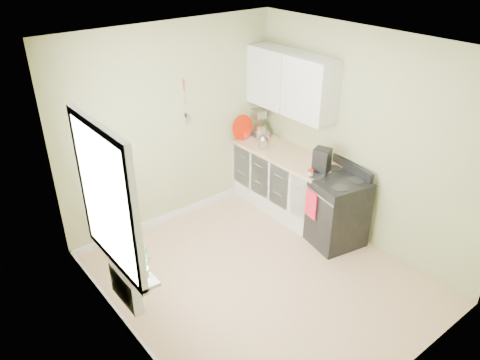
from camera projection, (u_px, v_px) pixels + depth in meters
floor at (261, 280)px, 5.51m from camera, size 3.20×3.60×0.02m
ceiling at (267, 46)px, 4.22m from camera, size 3.20×3.60×0.02m
wall_back at (172, 127)px, 6.11m from camera, size 3.20×0.02×2.70m
wall_left at (121, 234)px, 3.98m from camera, size 0.02×3.60×2.70m
wall_right at (362, 140)px, 5.75m from camera, size 0.02×3.60×2.70m
base_cabinets at (284, 182)px, 6.70m from camera, size 0.60×1.60×0.87m
countertop at (285, 154)px, 6.48m from camera, size 0.64×1.60×0.04m
upper_cabinets at (291, 83)px, 6.17m from camera, size 0.35×1.40×0.80m
window at (106, 199)px, 4.11m from camera, size 0.06×1.14×1.44m
window_sill at (123, 257)px, 4.47m from camera, size 0.18×1.14×0.04m
radiator at (126, 287)px, 4.57m from camera, size 0.12×0.50×0.35m
wall_utensils at (185, 109)px, 6.10m from camera, size 0.02×0.14×0.58m
stove at (334, 208)px, 6.03m from camera, size 0.78×0.85×1.03m
stand_mixer at (257, 122)px, 6.95m from camera, size 0.29×0.40×0.45m
kettle at (262, 143)px, 6.52m from camera, size 0.19×0.11×0.20m
coffee_maker at (322, 161)px, 5.90m from camera, size 0.24×0.25×0.31m
red_tray at (243, 128)px, 6.78m from camera, size 0.38×0.09×0.37m
jar at (310, 173)px, 5.85m from camera, size 0.07×0.07×0.08m
plant_a at (143, 263)px, 4.09m from camera, size 0.21×0.19×0.33m
plant_b at (123, 244)px, 4.38m from camera, size 0.15×0.18×0.28m
plant_c at (102, 221)px, 4.68m from camera, size 0.21×0.21×0.33m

